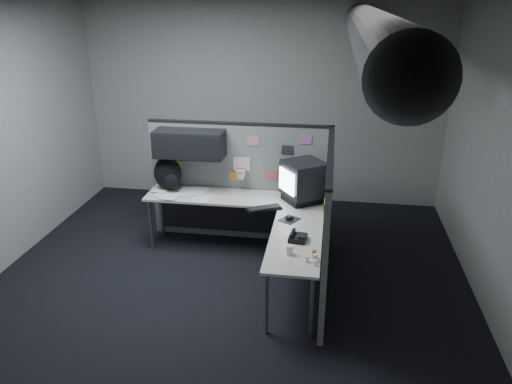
% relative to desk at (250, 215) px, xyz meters
% --- Properties ---
extents(room, '(5.62, 5.62, 3.22)m').
position_rel_desk_xyz_m(room, '(0.41, -0.70, 1.48)').
color(room, black).
rests_on(room, ground).
extents(partition_back, '(2.44, 0.42, 1.63)m').
position_rel_desk_xyz_m(partition_back, '(-0.40, 0.53, 0.38)').
color(partition_back, slate).
rests_on(partition_back, ground).
extents(partition_right, '(0.07, 2.23, 1.63)m').
position_rel_desk_xyz_m(partition_right, '(0.95, -0.49, 0.21)').
color(partition_right, slate).
rests_on(partition_right, ground).
extents(desk, '(2.31, 2.11, 0.73)m').
position_rel_desk_xyz_m(desk, '(0.00, 0.00, 0.00)').
color(desk, beige).
rests_on(desk, ground).
extents(monitor, '(0.63, 0.63, 0.52)m').
position_rel_desk_xyz_m(monitor, '(0.64, 0.26, 0.38)').
color(monitor, black).
rests_on(monitor, desk).
extents(keyboard, '(0.45, 0.33, 0.04)m').
position_rel_desk_xyz_m(keyboard, '(0.19, -0.09, 0.13)').
color(keyboard, black).
rests_on(keyboard, desk).
extents(mouse, '(0.27, 0.28, 0.05)m').
position_rel_desk_xyz_m(mouse, '(0.52, -0.33, 0.13)').
color(mouse, black).
rests_on(mouse, desk).
extents(phone, '(0.20, 0.22, 0.09)m').
position_rel_desk_xyz_m(phone, '(0.66, -0.83, 0.15)').
color(phone, black).
rests_on(phone, desk).
extents(bottles, '(0.14, 0.19, 0.09)m').
position_rel_desk_xyz_m(bottles, '(0.84, -1.25, 0.15)').
color(bottles, silver).
rests_on(bottles, desk).
extents(cup, '(0.07, 0.07, 0.10)m').
position_rel_desk_xyz_m(cup, '(0.60, -1.15, 0.17)').
color(cup, silver).
rests_on(cup, desk).
extents(papers, '(0.84, 0.54, 0.02)m').
position_rel_desk_xyz_m(papers, '(-0.96, 0.27, 0.13)').
color(papers, white).
rests_on(papers, desk).
extents(backpack, '(0.43, 0.38, 0.46)m').
position_rel_desk_xyz_m(backpack, '(-1.15, 0.37, 0.34)').
color(backpack, black).
rests_on(backpack, desk).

